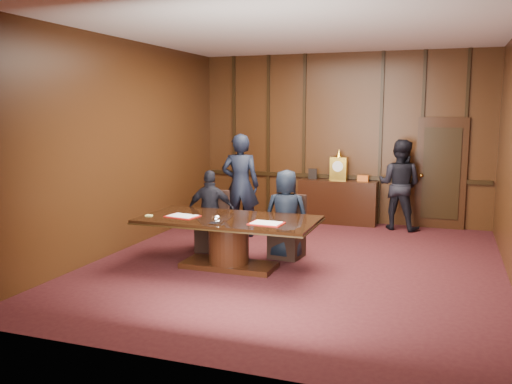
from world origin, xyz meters
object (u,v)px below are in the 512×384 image
signatory_left (211,211)px  witness_right (399,185)px  conference_table (229,234)px  sideboard (338,200)px  witness_left (240,185)px  signatory_right (286,214)px

signatory_left → witness_right: 3.96m
conference_table → witness_right: size_ratio=1.48×
conference_table → signatory_left: signatory_left is taller
sideboard → witness_left: witness_left is taller
signatory_left → witness_right: (2.79, 2.80, 0.21)m
sideboard → conference_table: 3.87m
signatory_left → signatory_right: 1.30m
signatory_right → witness_right: size_ratio=0.80×
signatory_left → witness_left: witness_left is taller
signatory_right → witness_right: 3.18m
conference_table → signatory_right: size_ratio=1.85×
signatory_left → witness_left: (0.06, 1.20, 0.28)m
sideboard → witness_right: bearing=-7.4°
signatory_right → witness_right: bearing=-126.2°
signatory_right → witness_left: (-1.24, 1.20, 0.25)m
conference_table → witness_left: 2.13m
witness_left → signatory_left: bearing=73.6°
witness_left → witness_right: size_ratio=1.08×
signatory_right → conference_table: bearing=42.7°
sideboard → signatory_right: sideboard is taller
sideboard → signatory_left: size_ratio=1.18×
signatory_left → signatory_right: size_ratio=0.96×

